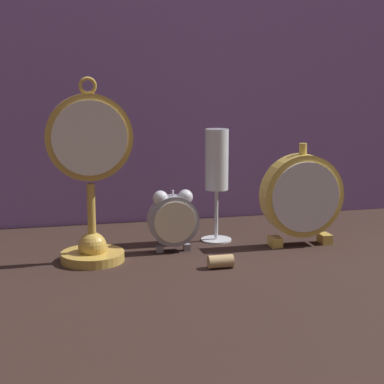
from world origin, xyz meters
The scene contains 7 objects.
ground_plane centered at (0.00, 0.00, 0.00)m, with size 4.00×4.00×0.00m, color black.
fabric_backdrop_drape centered at (0.00, 0.33, 0.38)m, with size 1.25×0.01×0.77m, color #8460A8.
pocket_watch_on_stand centered at (-0.18, 0.05, 0.13)m, with size 0.15×0.11×0.31m.
alarm_clock_twin_bell centered at (-0.04, 0.07, 0.06)m, with size 0.09×0.03×0.11m.
mantel_clock_silver centered at (0.20, 0.06, 0.09)m, with size 0.15×0.04×0.19m.
champagne_flute centered at (0.06, 0.13, 0.14)m, with size 0.06×0.06×0.22m.
wine_cork centered at (0.02, -0.04, 0.01)m, with size 0.02×0.02×0.04m, color tan.
Camera 1 is at (-0.26, -1.03, 0.32)m, focal length 60.00 mm.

